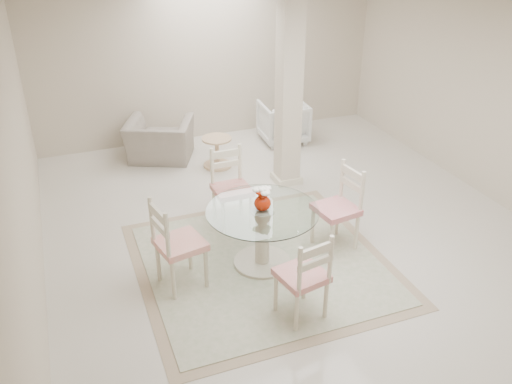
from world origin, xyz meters
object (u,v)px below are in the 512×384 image
object	(u,v)px
dining_table	(262,237)
recliner_taupe	(160,140)
armchair_white	(283,122)
side_table	(217,153)
red_vase	(263,199)
dining_chair_east	(341,201)
dining_chair_west	(173,239)
dining_chair_south	(306,272)
column	(289,95)
dining_chair_north	(230,182)

from	to	relation	value
dining_table	recliner_taupe	world-z (taller)	dining_table
armchair_white	side_table	size ratio (longest dim) A/B	1.60
red_vase	dining_chair_east	distance (m)	1.06
dining_chair_west	recliner_taupe	bearing A→B (deg)	-21.08
dining_chair_west	dining_chair_south	distance (m)	1.45
dining_table	side_table	size ratio (longest dim) A/B	2.58
recliner_taupe	side_table	world-z (taller)	recliner_taupe
dining_chair_east	side_table	bearing A→B (deg)	-173.67
dining_table	armchair_white	world-z (taller)	dining_table
recliner_taupe	side_table	bearing A→B (deg)	166.29
column	dining_chair_west	size ratio (longest dim) A/B	2.30
dining_chair_east	dining_chair_north	distance (m)	1.44
dining_chair_east	armchair_white	xyz separation A→B (m)	(0.68, 3.27, -0.25)
dining_table	red_vase	distance (m)	0.50
dining_chair_south	side_table	world-z (taller)	dining_chair_south
dining_chair_west	recliner_taupe	distance (m)	3.45
dining_chair_north	armchair_white	xyz separation A→B (m)	(1.74, 2.30, -0.24)
dining_table	recliner_taupe	xyz separation A→B (m)	(-0.47, 3.33, -0.04)
dining_chair_west	side_table	distance (m)	3.11
dining_chair_north	recliner_taupe	xyz separation A→B (m)	(-0.43, 2.31, -0.27)
dining_chair_east	side_table	distance (m)	2.80
red_vase	dining_chair_west	bearing A→B (deg)	-176.94
dining_chair_south	dining_table	bearing A→B (deg)	-98.20
dining_chair_west	armchair_white	size ratio (longest dim) A/B	1.51
red_vase	dining_chair_east	size ratio (longest dim) A/B	0.25
column	recliner_taupe	xyz separation A→B (m)	(-1.59, 1.47, -1.02)
dining_chair_east	recliner_taupe	world-z (taller)	dining_chair_east
dining_chair_south	column	bearing A→B (deg)	-121.58
dining_table	armchair_white	xyz separation A→B (m)	(1.70, 3.32, -0.01)
recliner_taupe	dining_chair_south	bearing A→B (deg)	121.00
dining_chair_east	dining_chair_west	size ratio (longest dim) A/B	0.98
side_table	dining_chair_south	bearing A→B (deg)	-93.90
column	side_table	xyz separation A→B (m)	(-0.81, 0.87, -1.13)
column	dining_chair_east	bearing A→B (deg)	-93.18
column	dining_chair_west	xyz separation A→B (m)	(-2.15, -1.91, -0.73)
dining_chair_west	armchair_white	distance (m)	4.35
dining_table	side_table	xyz separation A→B (m)	(0.31, 2.73, -0.14)
column	recliner_taupe	distance (m)	2.40
dining_chair_east	recliner_taupe	xyz separation A→B (m)	(-1.49, 3.28, -0.27)
side_table	dining_table	bearing A→B (deg)	-96.45
dining_chair_north	side_table	world-z (taller)	dining_chair_north
dining_table	column	bearing A→B (deg)	58.86
column	dining_table	world-z (taller)	column
dining_chair_south	armchair_white	world-z (taller)	dining_chair_south
column	red_vase	xyz separation A→B (m)	(-1.12, -1.86, -0.49)
column	red_vase	distance (m)	2.23
dining_chair_east	dining_chair_west	world-z (taller)	dining_chair_west
dining_table	dining_chair_west	world-z (taller)	dining_chair_west
red_vase	dining_chair_east	world-z (taller)	dining_chair_east
dining_chair_south	armchair_white	size ratio (longest dim) A/B	1.40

